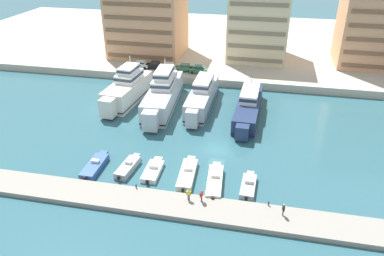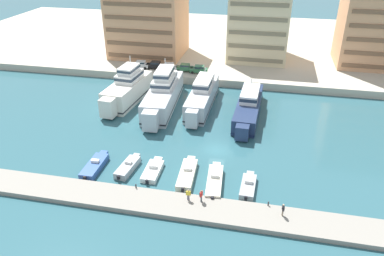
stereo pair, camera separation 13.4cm
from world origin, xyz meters
TOP-DOWN VIEW (x-y plane):
  - ground_plane at (0.00, 0.00)m, footprint 400.00×400.00m
  - quay_promenade at (0.00, 61.82)m, footprint 180.00×70.00m
  - pier_dock at (0.00, -15.00)m, footprint 120.00×4.71m
  - yacht_ivory_far_left at (-20.70, 15.39)m, footprint 6.06×18.23m
  - yacht_silver_left at (-12.91, 14.47)m, footprint 6.14×22.64m
  - yacht_silver_mid_left at (-5.37, 16.09)m, footprint 3.99×20.47m
  - yacht_navy_center_left at (3.91, 13.93)m, footprint 4.61×21.00m
  - motorboat_blue_far_left at (-16.83, -8.82)m, footprint 2.20×7.31m
  - motorboat_grey_left at (-11.91, -8.15)m, footprint 2.34×6.47m
  - motorboat_white_mid_left at (-8.12, -8.11)m, footprint 2.30×6.43m
  - motorboat_cream_center_left at (-3.04, -7.98)m, footprint 2.53×8.31m
  - motorboat_cream_center at (1.07, -9.04)m, footprint 2.59×8.46m
  - motorboat_grey_center_right at (5.70, -8.96)m, footprint 2.06×6.29m
  - car_white_far_left at (-23.13, 30.71)m, footprint 4.21×2.15m
  - car_black_left at (-19.61, 31.04)m, footprint 4.13×1.98m
  - car_white_mid_left at (-16.08, 30.40)m, footprint 4.21×2.16m
  - car_green_center_left at (-12.25, 30.71)m, footprint 4.18×2.09m
  - car_green_center at (-8.80, 30.23)m, footprint 4.17×2.07m
  - apartment_block_far_left at (-24.55, 42.41)m, footprint 18.49×15.68m
  - apartment_block_left at (3.55, 45.03)m, footprint 14.59×15.13m
  - pedestrian_near_edge at (10.19, -14.43)m, footprint 0.31×0.67m
  - pedestrian_mid_deck at (-1.58, -13.91)m, footprint 0.63×0.27m
  - pedestrian_far_side at (0.09, -13.84)m, footprint 0.34×0.66m
  - bollard_west at (-9.00, -12.90)m, footprint 0.20×0.20m
  - bollard_west_mid at (-0.26, -12.90)m, footprint 0.20×0.20m
  - bollard_east_mid at (8.47, -12.90)m, footprint 0.20×0.20m

SIDE VIEW (x-z plane):
  - ground_plane at x=0.00m, z-range 0.00..0.00m
  - pier_dock at x=0.00m, z-range 0.00..0.67m
  - motorboat_white_mid_left at x=-8.12m, z-range -0.23..1.03m
  - motorboat_grey_center_right at x=5.70m, z-range -0.21..1.02m
  - motorboat_cream_center_left at x=-3.04m, z-range -0.19..1.10m
  - motorboat_blue_far_left at x=-16.83m, z-range -0.19..1.16m
  - motorboat_cream_center at x=1.07m, z-range -0.22..1.24m
  - motorboat_grey_left at x=-11.91m, z-range -0.18..1.21m
  - quay_promenade at x=0.00m, z-range 0.00..1.69m
  - bollard_west at x=-9.00m, z-range 0.69..1.30m
  - bollard_west_mid at x=-0.26m, z-range 0.69..1.30m
  - bollard_east_mid at x=8.47m, z-range 0.69..1.30m
  - pedestrian_mid_deck at x=-1.58m, z-range 0.82..2.45m
  - pedestrian_near_edge at x=10.19m, z-range 0.83..2.57m
  - pedestrian_far_side at x=0.09m, z-range 0.83..2.57m
  - yacht_navy_center_left at x=3.91m, z-range -1.36..4.97m
  - yacht_silver_mid_left at x=-5.37m, z-range -1.39..5.76m
  - yacht_silver_left at x=-12.91m, z-range -1.83..7.11m
  - yacht_ivory_far_left at x=-20.70m, z-range -1.78..7.08m
  - car_white_far_left at x=-23.13m, z-range 1.76..3.56m
  - car_black_left at x=-19.61m, z-range 1.76..3.56m
  - car_white_mid_left at x=-16.08m, z-range 1.76..3.56m
  - car_green_center_left at x=-12.25m, z-range 1.76..3.56m
  - car_green_center at x=-8.80m, z-range 1.76..3.56m
  - apartment_block_left at x=3.55m, z-range 0.76..19.28m
  - apartment_block_far_left at x=-24.55m, z-range 0.74..21.80m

